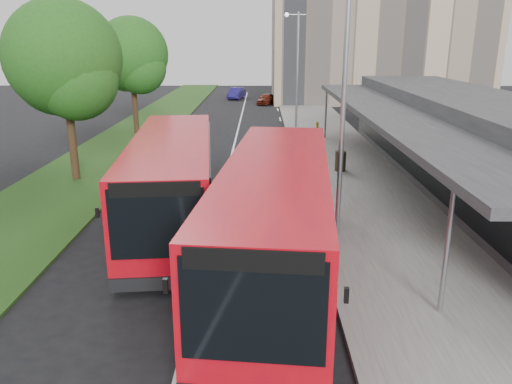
% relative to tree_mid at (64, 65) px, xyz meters
% --- Properties ---
extents(ground, '(120.00, 120.00, 0.00)m').
position_rel_tree_mid_xyz_m(ground, '(7.01, -9.05, -5.25)').
color(ground, black).
rests_on(ground, ground).
extents(pavement, '(5.00, 80.00, 0.15)m').
position_rel_tree_mid_xyz_m(pavement, '(13.01, 10.95, -5.17)').
color(pavement, slate).
rests_on(pavement, ground).
extents(grass_verge, '(5.00, 80.00, 0.10)m').
position_rel_tree_mid_xyz_m(grass_verge, '(0.01, 10.95, -5.20)').
color(grass_verge, '#1F4315').
rests_on(grass_verge, ground).
extents(lane_centre_line, '(0.12, 70.00, 0.01)m').
position_rel_tree_mid_xyz_m(lane_centre_line, '(7.01, 5.95, -5.24)').
color(lane_centre_line, silver).
rests_on(lane_centre_line, ground).
extents(kerb_dashes, '(0.12, 56.00, 0.01)m').
position_rel_tree_mid_xyz_m(kerb_dashes, '(10.31, 9.95, -5.24)').
color(kerb_dashes, silver).
rests_on(kerb_dashes, ground).
extents(office_block, '(22.00, 12.00, 18.00)m').
position_rel_tree_mid_xyz_m(office_block, '(21.01, 32.95, 3.75)').
color(office_block, tan).
rests_on(office_block, ground).
extents(station_building, '(7.70, 26.00, 4.00)m').
position_rel_tree_mid_xyz_m(station_building, '(17.87, -1.05, -3.21)').
color(station_building, '#2B2B2D').
rests_on(station_building, ground).
extents(tree_mid, '(5.06, 5.06, 8.13)m').
position_rel_tree_mid_xyz_m(tree_mid, '(0.00, 0.00, 0.00)').
color(tree_mid, '#352015').
rests_on(tree_mid, ground).
extents(tree_far, '(4.90, 4.90, 7.88)m').
position_rel_tree_mid_xyz_m(tree_far, '(0.00, 12.00, -0.16)').
color(tree_far, '#352015').
rests_on(tree_far, ground).
extents(lamp_post_near, '(1.44, 0.28, 8.00)m').
position_rel_tree_mid_xyz_m(lamp_post_near, '(11.13, -7.05, -0.53)').
color(lamp_post_near, gray).
rests_on(lamp_post_near, pavement).
extents(lamp_post_far, '(1.44, 0.28, 8.00)m').
position_rel_tree_mid_xyz_m(lamp_post_far, '(11.13, 12.95, -0.53)').
color(lamp_post_far, gray).
rests_on(lamp_post_far, pavement).
extents(bus_main, '(3.96, 11.58, 3.22)m').
position_rel_tree_mid_xyz_m(bus_main, '(9.08, -9.78, -3.60)').
color(bus_main, red).
rests_on(bus_main, ground).
extents(bus_second, '(3.87, 11.20, 3.11)m').
position_rel_tree_mid_xyz_m(bus_second, '(5.58, -5.75, -3.65)').
color(bus_second, red).
rests_on(bus_second, ground).
extents(litter_bin, '(0.67, 0.67, 0.97)m').
position_rel_tree_mid_xyz_m(litter_bin, '(12.60, 1.32, -4.61)').
color(litter_bin, '#352715').
rests_on(litter_bin, pavement).
extents(bollard, '(0.20, 0.20, 1.02)m').
position_rel_tree_mid_xyz_m(bollard, '(12.40, 9.99, -4.59)').
color(bollard, yellow).
rests_on(bollard, pavement).
extents(car_near, '(2.25, 3.47, 1.10)m').
position_rel_tree_mid_xyz_m(car_near, '(9.28, 29.00, -4.70)').
color(car_near, '#58180C').
rests_on(car_near, ground).
extents(car_far, '(1.97, 3.93, 1.24)m').
position_rel_tree_mid_xyz_m(car_far, '(5.97, 33.93, -4.63)').
color(car_far, navy).
rests_on(car_far, ground).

